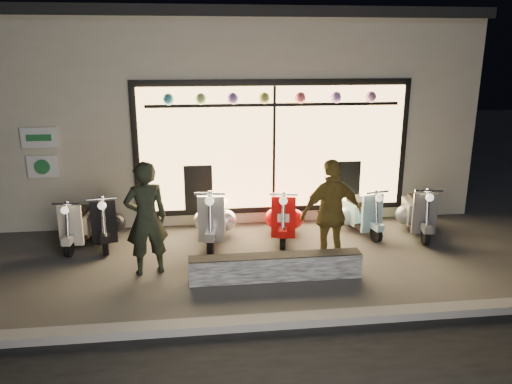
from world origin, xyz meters
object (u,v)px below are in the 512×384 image
man (146,219)px  woman (332,214)px  scooter_silver (214,217)px  scooter_red (284,216)px  graffiti_barrier (276,267)px

man → woman: bearing=163.2°
scooter_silver → man: man is taller
man → scooter_red: bearing=-165.5°
scooter_silver → graffiti_barrier: bearing=-57.5°
man → woman: 2.92m
graffiti_barrier → scooter_red: 1.93m
scooter_silver → woman: woman is taller
graffiti_barrier → woman: (0.96, 0.40, 0.69)m
scooter_silver → man: (-1.10, -1.37, 0.49)m
graffiti_barrier → scooter_silver: bearing=114.9°
scooter_silver → scooter_red: size_ratio=1.08×
scooter_red → woman: woman is taller
scooter_silver → woman: 2.37m
scooter_red → man: size_ratio=0.75×
man → woman: (2.92, -0.07, -0.02)m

